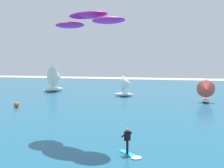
% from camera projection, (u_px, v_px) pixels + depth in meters
% --- Properties ---
extents(ocean, '(160.00, 90.00, 0.10)m').
position_uv_depth(ocean, '(150.00, 95.00, 47.05)').
color(ocean, '#1E607F').
rests_on(ocean, ground).
extents(kitesurfer, '(1.81, 1.75, 1.67)m').
position_uv_depth(kitesurfer, '(129.00, 145.00, 16.17)').
color(kitesurfer, '#26B2CC').
rests_on(kitesurfer, ocean).
extents(kite, '(7.16, 4.56, 1.04)m').
position_uv_depth(kite, '(88.00, 20.00, 20.64)').
color(kite, '#B21999').
extents(sailboat_outermost, '(2.64, 3.13, 3.68)m').
position_uv_depth(sailboat_outermost, '(206.00, 91.00, 37.61)').
color(sailboat_outermost, silver).
rests_on(sailboat_outermost, ocean).
extents(sailboat_trailing, '(4.51, 5.04, 5.61)m').
position_uv_depth(sailboat_trailing, '(56.00, 79.00, 52.78)').
color(sailboat_trailing, silver).
rests_on(sailboat_trailing, ocean).
extents(sailboat_near_shore, '(3.54, 3.01, 4.11)m').
position_uv_depth(sailboat_near_shore, '(126.00, 86.00, 44.73)').
color(sailboat_near_shore, white).
rests_on(sailboat_near_shore, ocean).
extents(marker_buoy, '(0.69, 0.69, 0.69)m').
position_uv_depth(marker_buoy, '(16.00, 105.00, 33.59)').
color(marker_buoy, '#E55919').
rests_on(marker_buoy, ocean).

